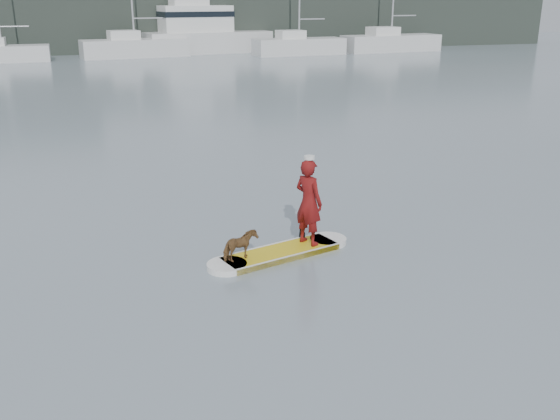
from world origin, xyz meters
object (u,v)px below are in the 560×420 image
object	(u,v)px
paddleboard	(280,253)
sailboat_c	(2,52)
paddler	(309,202)
dog	(240,246)
sailboat_e	(298,45)
motor_yacht_a	(203,31)
sailboat_d	(134,46)
sailboat_f	(390,41)

from	to	relation	value
paddleboard	sailboat_c	bearing A→B (deg)	86.60
sailboat_c	paddleboard	bearing A→B (deg)	-78.72
paddler	dog	xyz separation A→B (m)	(-1.59, -0.46, -0.62)
dog	sailboat_e	size ratio (longest dim) A/B	0.06
paddleboard	sailboat_c	size ratio (longest dim) A/B	0.31
sailboat_e	motor_yacht_a	distance (m)	9.18
sailboat_d	sailboat_f	bearing A→B (deg)	-10.69
sailboat_d	sailboat_e	size ratio (longest dim) A/B	1.12
paddler	sailboat_d	xyz separation A→B (m)	(-0.12, 45.89, -0.08)
dog	motor_yacht_a	size ratio (longest dim) A/B	0.06
paddleboard	sailboat_d	xyz separation A→B (m)	(0.56, 46.09, 0.90)
sailboat_c	sailboat_d	bearing A→B (deg)	5.21
dog	paddleboard	bearing A→B (deg)	-98.10
paddleboard	motor_yacht_a	distance (m)	49.12
sailboat_f	sailboat_d	bearing A→B (deg)	171.08
paddler	motor_yacht_a	size ratio (longest dim) A/B	0.15
sailboat_e	dog	bearing A→B (deg)	-114.19
dog	sailboat_f	bearing A→B (deg)	-53.66
paddleboard	sailboat_f	world-z (taller)	sailboat_f
dog	sailboat_f	xyz separation A→B (m)	(25.65, 45.29, 0.56)
sailboat_f	motor_yacht_a	size ratio (longest dim) A/B	1.19
paddler	motor_yacht_a	world-z (taller)	motor_yacht_a
sailboat_e	motor_yacht_a	size ratio (longest dim) A/B	0.99
dog	sailboat_f	distance (m)	52.05
dog	sailboat_c	distance (m)	46.05
paddler	dog	size ratio (longest dim) A/B	2.58
paddler	sailboat_d	world-z (taller)	sailboat_d
paddler	sailboat_f	size ratio (longest dim) A/B	0.13
paddleboard	dog	distance (m)	1.01
paddleboard	paddler	bearing A→B (deg)	0.00
sailboat_f	dog	bearing A→B (deg)	-125.94
paddler	dog	bearing A→B (deg)	76.42
paddleboard	dog	xyz separation A→B (m)	(-0.90, -0.26, 0.36)
paddler	motor_yacht_a	xyz separation A→B (m)	(6.44, 48.37, 0.94)
dog	sailboat_f	world-z (taller)	sailboat_f
paddler	sailboat_d	distance (m)	45.89
sailboat_c	sailboat_e	world-z (taller)	sailboat_e
paddleboard	dog	world-z (taller)	dog
sailboat_e	sailboat_f	bearing A→B (deg)	0.94
sailboat_c	sailboat_e	bearing A→B (deg)	-3.04
sailboat_c	sailboat_e	size ratio (longest dim) A/B	0.86
sailboat_c	sailboat_d	size ratio (longest dim) A/B	0.77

